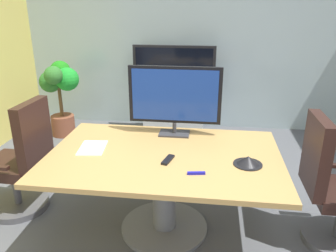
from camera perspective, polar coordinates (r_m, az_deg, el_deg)
The scene contains 12 objects.
ground_plane at distance 3.07m, azimuth 1.96°, elevation -17.78°, with size 6.60×6.60×0.00m, color #515459.
wall_back_glass_partition at distance 5.22m, azimuth 5.32°, elevation 15.96°, with size 5.42×0.10×2.99m, color #9EB2B7.
conference_table at distance 2.83m, azimuth -0.67°, elevation -8.05°, with size 1.89×1.24×0.73m.
office_chair_left at distance 3.42m, azimuth -23.65°, elevation -6.36°, with size 0.61×0.58×1.09m.
office_chair_right at distance 3.03m, azimuth 26.18°, elevation -10.31°, with size 0.60×0.57×1.09m.
tv_monitor at distance 3.03m, azimuth 1.16°, elevation 4.96°, with size 0.84×0.18×0.64m.
wall_display_unit at distance 5.09m, azimuth 1.00°, elevation 3.85°, with size 1.20×0.36×1.31m.
potted_plant at distance 5.10m, azimuth -17.91°, elevation 5.93°, with size 0.60×0.62×1.09m.
conference_phone at distance 2.63m, azimuth 13.46°, elevation -5.80°, with size 0.22×0.22×0.07m.
remote_control at distance 2.63m, azimuth -0.02°, elevation -5.76°, with size 0.05×0.17×0.02m, color black.
whiteboard_marker at distance 2.44m, azimuth 4.83°, elevation -7.99°, with size 0.13×0.02×0.02m, color #1919A5.
paper_notepad at distance 2.91m, azimuth -12.73°, elevation -3.65°, with size 0.21×0.30×0.01m, color white.
Camera 1 is at (0.22, -2.40, 1.90)m, focal length 35.83 mm.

